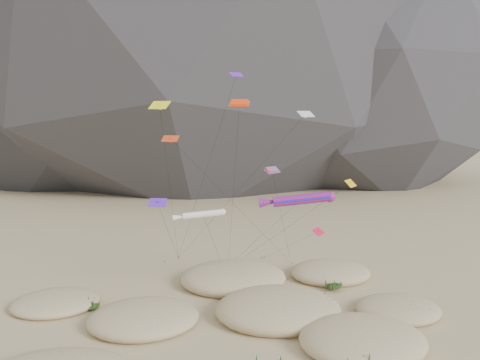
% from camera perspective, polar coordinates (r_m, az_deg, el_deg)
% --- Properties ---
extents(ground, '(500.00, 500.00, 0.00)m').
position_cam_1_polar(ground, '(49.92, 2.90, -18.55)').
color(ground, '#CCB789').
rests_on(ground, ground).
extents(dunes, '(48.49, 35.46, 3.58)m').
position_cam_1_polar(dunes, '(52.53, -1.06, -16.28)').
color(dunes, '#CCB789').
rests_on(dunes, ground).
extents(dune_grass, '(41.49, 28.97, 1.61)m').
position_cam_1_polar(dune_grass, '(52.73, 1.49, -15.99)').
color(dune_grass, black).
rests_on(dune_grass, ground).
extents(kite_stakes, '(23.94, 5.65, 0.30)m').
position_cam_1_polar(kite_stakes, '(72.28, 0.00, -9.84)').
color(kite_stakes, '#3F2D1E').
rests_on(kite_stakes, ground).
extents(rainbow_tube_kite, '(9.10, 18.77, 13.50)m').
position_cam_1_polar(rainbow_tube_kite, '(54.68, 7.17, -2.38)').
color(rainbow_tube_kite, red).
rests_on(rainbow_tube_kite, ground).
extents(white_tube_kite, '(7.34, 10.53, 11.23)m').
position_cam_1_polar(white_tube_kite, '(55.37, -4.83, -4.23)').
color(white_tube_kite, white).
rests_on(white_tube_kite, ground).
extents(orange_parafoil, '(2.59, 12.60, 24.11)m').
position_cam_1_polar(orange_parafoil, '(56.69, -0.10, 9.06)').
color(orange_parafoil, '#FF3B0D').
rests_on(orange_parafoil, ground).
extents(multi_parafoil, '(7.08, 13.63, 15.95)m').
position_cam_1_polar(multi_parafoil, '(57.63, 3.98, 1.03)').
color(multi_parafoil, '#FC1A29').
rests_on(multi_parafoil, ground).
extents(delta_kites, '(25.11, 22.52, 27.20)m').
position_cam_1_polar(delta_kites, '(56.71, -0.58, 3.26)').
color(delta_kites, silver).
rests_on(delta_kites, ground).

